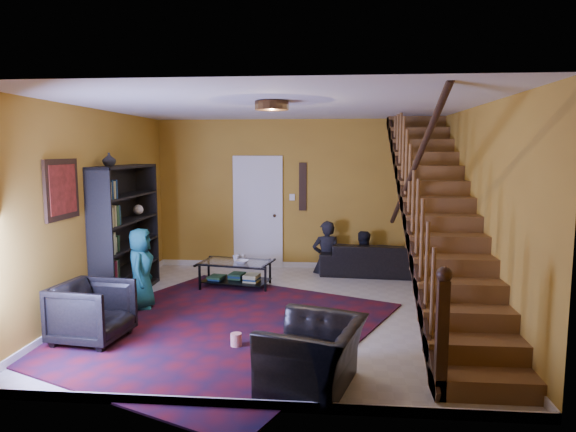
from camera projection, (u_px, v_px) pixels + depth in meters
The scene contains 21 objects.
floor at pixel (279, 312), 7.12m from camera, with size 5.50×5.50×0.00m, color beige.
room at pixel (209, 282), 8.55m from camera, with size 5.50×5.50×5.50m.
staircase at pixel (439, 213), 6.75m from camera, with size 0.95×5.02×3.18m.
bookshelf at pixel (127, 234), 7.80m from camera, with size 0.35×1.80×2.00m.
door at pixel (258, 214), 9.74m from camera, with size 0.82×0.05×2.05m, color silver.
framed_picture at pixel (62, 189), 6.24m from camera, with size 0.04×0.74×0.74m, color maroon.
wall_hanging at pixel (303, 187), 9.61m from camera, with size 0.14×0.03×0.90m, color black.
ceiling_fixture at pixel (272, 106), 5.98m from camera, with size 0.40×0.40×0.10m, color #3F2814.
rug at pixel (215, 326), 6.48m from camera, with size 3.59×4.10×0.02m, color #4F0E15.
sofa at pixel (376, 259), 9.22m from camera, with size 1.98×0.77×0.58m, color black.
armchair_left at pixel (92, 312), 5.96m from camera, with size 0.76×0.78×0.71m, color black.
armchair_right at pixel (313, 355), 4.81m from camera, with size 0.98×0.85×0.64m, color black.
person_adult_a at pixel (326, 259), 9.35m from camera, with size 0.51×0.34×1.41m, color black.
person_adult_b at pixel (362, 265), 9.31m from camera, with size 0.60×0.47×1.23m, color black.
person_child at pixel (141, 269), 7.18m from camera, with size 0.56×0.37×1.15m, color #1A6360.
coffee_table at pixel (236, 273), 8.37m from camera, with size 1.22×0.86×0.43m.
cup_a at pixel (242, 257), 8.51m from camera, with size 0.12×0.12×0.09m, color #999999.
cup_b at pixel (236, 258), 8.37m from camera, with size 0.11×0.11×0.10m, color #999999.
bowl at pixel (242, 262), 8.21m from camera, with size 0.21×0.21×0.05m, color #999999.
vase at pixel (109, 160), 7.17m from camera, with size 0.18×0.18×0.19m, color #999999.
popcorn_bucket at pixel (236, 340), 5.80m from camera, with size 0.13×0.13×0.15m, color red.
Camera 1 is at (0.74, -6.86, 2.22)m, focal length 32.00 mm.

